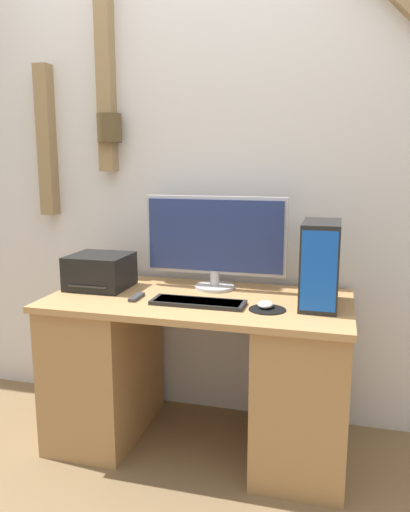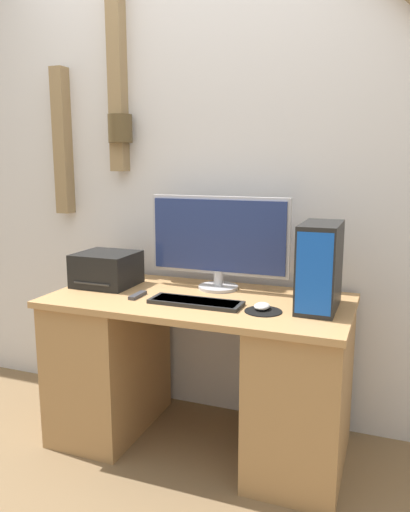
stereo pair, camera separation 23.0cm
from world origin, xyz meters
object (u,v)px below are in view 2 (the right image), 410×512
object	(u,v)px
mouse	(262,306)
monitor	(219,239)
computer_tower	(320,266)
keyboard	(196,302)
remote_control	(138,295)
printer	(107,269)

from	to	relation	value
mouse	monitor	bearing A→B (deg)	136.65
monitor	computer_tower	size ratio (longest dim) A/B	1.90
mouse	computer_tower	distance (m)	0.30
keyboard	computer_tower	size ratio (longest dim) A/B	1.13
computer_tower	remote_control	distance (m)	0.85
mouse	printer	distance (m)	0.88
monitor	computer_tower	bearing A→B (deg)	-18.17
monitor	remote_control	bearing A→B (deg)	-137.13
remote_control	printer	bearing A→B (deg)	150.13
monitor	mouse	world-z (taller)	monitor
computer_tower	remote_control	size ratio (longest dim) A/B	2.89
mouse	printer	xyz separation A→B (m)	(-0.86, 0.15, 0.07)
monitor	keyboard	xyz separation A→B (m)	(-0.00, -0.30, -0.24)
monitor	mouse	xyz separation A→B (m)	(0.30, -0.28, -0.24)
computer_tower	remote_control	bearing A→B (deg)	-172.18
keyboard	printer	distance (m)	0.59
mouse	remote_control	world-z (taller)	mouse
computer_tower	mouse	bearing A→B (deg)	-153.54
mouse	computer_tower	xyz separation A→B (m)	(0.22, 0.11, 0.17)
mouse	computer_tower	bearing A→B (deg)	26.46
keyboard	printer	world-z (taller)	printer
keyboard	mouse	world-z (taller)	mouse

